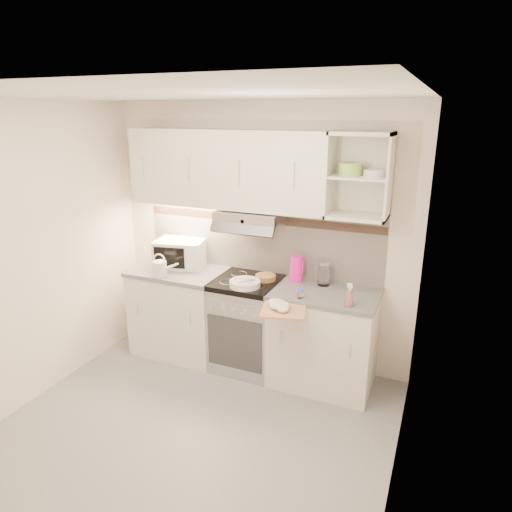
{
  "coord_description": "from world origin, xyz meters",
  "views": [
    {
      "loc": [
        1.64,
        -2.53,
        2.4
      ],
      "look_at": [
        0.15,
        0.95,
        1.2
      ],
      "focal_mm": 32.0,
      "sensor_mm": 36.0,
      "label": 1
    }
  ],
  "objects_px": {
    "watering_can": "(161,268)",
    "pink_pitcher": "(297,269)",
    "plate_stack": "(245,283)",
    "cutting_board": "(284,311)",
    "electric_range": "(248,324)",
    "microwave": "(181,253)",
    "spray_bottle": "(350,297)",
    "glass_jar": "(324,273)"
  },
  "relations": [
    {
      "from": "microwave",
      "to": "glass_jar",
      "type": "xyz_separation_m",
      "value": [
        1.48,
        0.04,
        -0.02
      ]
    },
    {
      "from": "electric_range",
      "to": "cutting_board",
      "type": "height_order",
      "value": "electric_range"
    },
    {
      "from": "cutting_board",
      "to": "spray_bottle",
      "type": "bearing_deg",
      "value": 12.16
    },
    {
      "from": "plate_stack",
      "to": "glass_jar",
      "type": "height_order",
      "value": "glass_jar"
    },
    {
      "from": "electric_range",
      "to": "pink_pitcher",
      "type": "bearing_deg",
      "value": 20.01
    },
    {
      "from": "plate_stack",
      "to": "cutting_board",
      "type": "relative_size",
      "value": 0.8
    },
    {
      "from": "glass_jar",
      "to": "spray_bottle",
      "type": "height_order",
      "value": "glass_jar"
    },
    {
      "from": "electric_range",
      "to": "cutting_board",
      "type": "relative_size",
      "value": 2.58
    },
    {
      "from": "microwave",
      "to": "watering_can",
      "type": "xyz_separation_m",
      "value": [
        -0.02,
        -0.33,
        -0.06
      ]
    },
    {
      "from": "electric_range",
      "to": "plate_stack",
      "type": "height_order",
      "value": "plate_stack"
    },
    {
      "from": "electric_range",
      "to": "watering_can",
      "type": "xyz_separation_m",
      "value": [
        -0.81,
        -0.22,
        0.53
      ]
    },
    {
      "from": "plate_stack",
      "to": "cutting_board",
      "type": "xyz_separation_m",
      "value": [
        0.48,
        -0.3,
        -0.06
      ]
    },
    {
      "from": "pink_pitcher",
      "to": "electric_range",
      "type": "bearing_deg",
      "value": -159.94
    },
    {
      "from": "electric_range",
      "to": "microwave",
      "type": "xyz_separation_m",
      "value": [
        -0.79,
        0.12,
        0.58
      ]
    },
    {
      "from": "watering_can",
      "to": "cutting_board",
      "type": "height_order",
      "value": "watering_can"
    },
    {
      "from": "microwave",
      "to": "glass_jar",
      "type": "bearing_deg",
      "value": -10.15
    },
    {
      "from": "plate_stack",
      "to": "electric_range",
      "type": "bearing_deg",
      "value": 106.92
    },
    {
      "from": "watering_can",
      "to": "glass_jar",
      "type": "height_order",
      "value": "same"
    },
    {
      "from": "electric_range",
      "to": "watering_can",
      "type": "bearing_deg",
      "value": -164.89
    },
    {
      "from": "watering_can",
      "to": "pink_pitcher",
      "type": "relative_size",
      "value": 1.08
    },
    {
      "from": "cutting_board",
      "to": "electric_range",
      "type": "bearing_deg",
      "value": 125.69
    },
    {
      "from": "electric_range",
      "to": "plate_stack",
      "type": "distance_m",
      "value": 0.5
    },
    {
      "from": "plate_stack",
      "to": "pink_pitcher",
      "type": "xyz_separation_m",
      "value": [
        0.38,
        0.31,
        0.09
      ]
    },
    {
      "from": "electric_range",
      "to": "watering_can",
      "type": "relative_size",
      "value": 3.49
    },
    {
      "from": "microwave",
      "to": "watering_can",
      "type": "bearing_deg",
      "value": -104.3
    },
    {
      "from": "watering_can",
      "to": "glass_jar",
      "type": "xyz_separation_m",
      "value": [
        1.49,
        0.37,
        0.03
      ]
    },
    {
      "from": "watering_can",
      "to": "pink_pitcher",
      "type": "distance_m",
      "value": 1.29
    },
    {
      "from": "glass_jar",
      "to": "cutting_board",
      "type": "distance_m",
      "value": 0.64
    },
    {
      "from": "plate_stack",
      "to": "glass_jar",
      "type": "xyz_separation_m",
      "value": [
        0.64,
        0.31,
        0.09
      ]
    },
    {
      "from": "plate_stack",
      "to": "spray_bottle",
      "type": "bearing_deg",
      "value": -3.98
    },
    {
      "from": "microwave",
      "to": "cutting_board",
      "type": "bearing_deg",
      "value": -34.92
    },
    {
      "from": "watering_can",
      "to": "spray_bottle",
      "type": "height_order",
      "value": "watering_can"
    },
    {
      "from": "glass_jar",
      "to": "cutting_board",
      "type": "xyz_separation_m",
      "value": [
        -0.16,
        -0.6,
        -0.14
      ]
    },
    {
      "from": "plate_stack",
      "to": "watering_can",
      "type": "bearing_deg",
      "value": -175.7
    },
    {
      "from": "pink_pitcher",
      "to": "spray_bottle",
      "type": "height_order",
      "value": "pink_pitcher"
    },
    {
      "from": "microwave",
      "to": "plate_stack",
      "type": "relative_size",
      "value": 1.93
    },
    {
      "from": "electric_range",
      "to": "spray_bottle",
      "type": "xyz_separation_m",
      "value": [
        1.0,
        -0.22,
        0.53
      ]
    },
    {
      "from": "electric_range",
      "to": "pink_pitcher",
      "type": "distance_m",
      "value": 0.73
    },
    {
      "from": "electric_range",
      "to": "microwave",
      "type": "distance_m",
      "value": 0.99
    },
    {
      "from": "watering_can",
      "to": "glass_jar",
      "type": "bearing_deg",
      "value": -0.3
    },
    {
      "from": "spray_bottle",
      "to": "glass_jar",
      "type": "bearing_deg",
      "value": 113.01
    },
    {
      "from": "pink_pitcher",
      "to": "glass_jar",
      "type": "relative_size",
      "value": 1.07
    }
  ]
}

